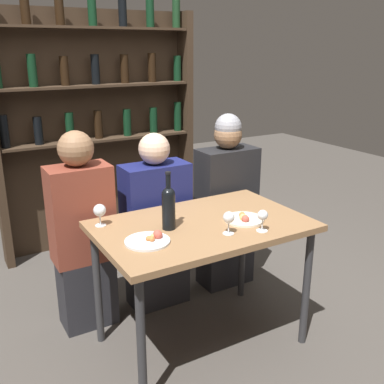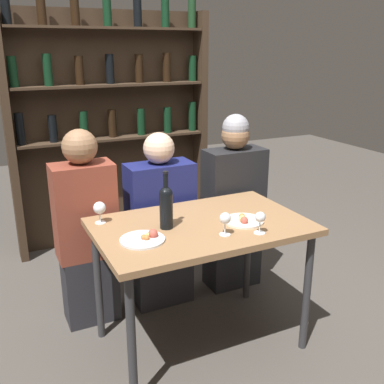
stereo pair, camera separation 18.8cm
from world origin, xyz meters
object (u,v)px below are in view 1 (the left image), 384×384
Objects in this scene: wine_glass_1 at (100,211)px; seated_person_center at (156,228)px; seated_person_right at (226,206)px; wine_glass_0 at (263,216)px; food_plate_0 at (244,219)px; wine_glass_2 at (229,218)px; wine_bottle at (169,206)px; seated_person_left at (83,237)px; food_plate_1 at (149,240)px.

seated_person_center reaches higher than wine_glass_1.
seated_person_center is at bearing 180.00° from seated_person_right.
wine_glass_0 reaches higher than food_plate_0.
wine_glass_1 is 1.09m from seated_person_right.
wine_glass_1 is at bearing 144.82° from wine_glass_0.
wine_glass_2 is 0.55× the size of food_plate_0.
wine_bottle is at bearing 145.87° from wine_glass_0.
wine_glass_2 is 0.10× the size of seated_person_right.
wine_glass_1 is (-0.30, 0.22, -0.05)m from wine_bottle.
wine_glass_2 is (0.24, -0.22, -0.04)m from wine_bottle.
seated_person_left is (-0.33, 0.51, -0.30)m from wine_bottle.
wine_glass_2 is 0.42m from food_plate_1.
wine_glass_1 is 0.10× the size of seated_person_right.
seated_person_right reaches higher than seated_person_left.
seated_person_center is at bearing 71.92° from wine_bottle.
food_plate_0 is (0.01, 0.17, -0.07)m from wine_glass_0.
wine_bottle is at bearing 137.21° from wine_glass_2.
seated_person_center is 0.56m from seated_person_right.
seated_person_left is 1.05m from seated_person_right.
wine_bottle is 0.45m from food_plate_0.
food_plate_1 is 1.09m from seated_person_right.
wine_bottle is at bearing 32.50° from food_plate_1.
food_plate_1 is (0.14, -0.33, -0.07)m from wine_glass_1.
wine_glass_2 is (-0.17, 0.06, 0.00)m from wine_glass_0.
wine_bottle is at bearing -108.08° from seated_person_center.
wine_glass_2 is at bearing -52.30° from seated_person_left.
wine_glass_1 is 0.10× the size of seated_person_center.
wine_glass_0 reaches higher than food_plate_1.
wine_glass_1 reaches higher than food_plate_0.
wine_bottle reaches higher than wine_glass_1.
food_plate_0 is at bearing 30.66° from wine_glass_2.
food_plate_0 is 0.18× the size of seated_person_right.
seated_person_left is (-0.56, 0.73, -0.26)m from wine_glass_2.
wine_glass_2 is at bearing -42.79° from wine_bottle.
wine_glass_0 is 0.18m from wine_glass_2.
food_plate_0 is 0.71m from seated_person_right.
seated_person_right is at bearing 34.62° from food_plate_1.
food_plate_0 is at bearing -0.66° from food_plate_1.
seated_person_right is (0.31, 0.62, -0.17)m from food_plate_0.
seated_person_center is at bearing 95.45° from wine_glass_2.
wine_glass_1 is 0.10× the size of seated_person_left.
wine_glass_0 is 0.97× the size of wine_glass_2.
wine_bottle is 1.38× the size of food_plate_1.
wine_glass_0 is 0.53× the size of food_plate_0.
seated_person_center is at bearing 31.29° from wine_glass_1.
wine_glass_2 is at bearing -84.55° from seated_person_center.
seated_person_left is 0.49m from seated_person_center.
food_plate_1 is at bearing 163.23° from wine_glass_0.
wine_glass_1 is (-0.71, 0.50, 0.00)m from wine_glass_0.
seated_person_left reaches higher than food_plate_0.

